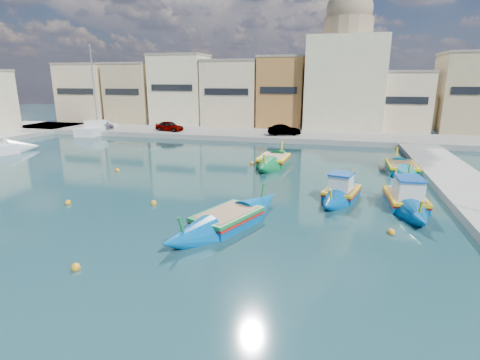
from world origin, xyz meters
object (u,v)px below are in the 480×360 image
at_px(luzzu_blue_cabin, 341,193).
at_px(luzzu_blue_south, 228,221).
at_px(yacht_midnorth, 3,149).
at_px(church_block, 345,70).
at_px(luzzu_green, 274,161).
at_px(luzzu_cyan_mid, 402,169).
at_px(yacht_north, 104,129).
at_px(luzzu_turquoise_cabin, 405,200).

bearing_deg(luzzu_blue_cabin, luzzu_blue_south, -132.25).
distance_m(luzzu_blue_south, yacht_midnorth, 29.85).
height_order(luzzu_blue_cabin, yacht_midnorth, yacht_midnorth).
height_order(church_block, yacht_midnorth, church_block).
relative_size(church_block, luzzu_green, 2.16).
bearing_deg(church_block, luzzu_cyan_mid, -78.82).
height_order(luzzu_green, yacht_midnorth, yacht_midnorth).
bearing_deg(luzzu_green, luzzu_cyan_mid, -1.01).
bearing_deg(yacht_north, luzzu_blue_cabin, -35.21).
relative_size(luzzu_cyan_mid, luzzu_blue_south, 0.97).
bearing_deg(luzzu_cyan_mid, luzzu_blue_south, -125.84).
bearing_deg(luzzu_blue_south, luzzu_blue_cabin, 47.75).
height_order(luzzu_green, yacht_north, yacht_north).
height_order(luzzu_cyan_mid, yacht_north, yacht_north).
bearing_deg(yacht_midnorth, luzzu_cyan_mid, 2.52).
bearing_deg(church_block, yacht_midnorth, -142.46).
distance_m(luzzu_cyan_mid, luzzu_green, 10.38).
xyz_separation_m(luzzu_blue_cabin, luzzu_green, (-5.69, 8.26, -0.02)).
relative_size(luzzu_blue_south, yacht_north, 0.73).
xyz_separation_m(luzzu_turquoise_cabin, luzzu_blue_cabin, (-3.63, 0.65, -0.03)).
height_order(luzzu_turquoise_cabin, yacht_midnorth, yacht_midnorth).
relative_size(luzzu_blue_cabin, yacht_midnorth, 0.68).
height_order(church_block, luzzu_green, church_block).
bearing_deg(luzzu_cyan_mid, luzzu_green, 178.99).
xyz_separation_m(luzzu_blue_cabin, yacht_north, (-32.23, 22.74, 0.18)).
bearing_deg(church_block, luzzu_blue_cabin, -90.07).
bearing_deg(luzzu_blue_south, luzzu_cyan_mid, 54.16).
distance_m(luzzu_blue_south, yacht_north, 39.31).
distance_m(luzzu_green, yacht_north, 30.23).
relative_size(church_block, yacht_midnorth, 1.72).
relative_size(luzzu_green, yacht_midnorth, 0.79).
xyz_separation_m(church_block, luzzu_blue_cabin, (-0.04, -31.58, -8.09)).
height_order(yacht_north, yacht_midnorth, yacht_north).
xyz_separation_m(church_block, luzzu_green, (-5.73, -23.32, -8.11)).
bearing_deg(luzzu_turquoise_cabin, luzzu_cyan_mid, 83.10).
bearing_deg(luzzu_turquoise_cabin, yacht_midnorth, 168.96).
bearing_deg(yacht_midnorth, yacht_north, 88.40).
bearing_deg(luzzu_blue_south, yacht_midnorth, 154.95).
xyz_separation_m(luzzu_cyan_mid, luzzu_green, (-10.37, 0.18, 0.02)).
distance_m(luzzu_turquoise_cabin, luzzu_blue_cabin, 3.68).
bearing_deg(luzzu_turquoise_cabin, luzzu_blue_cabin, 169.89).
relative_size(luzzu_cyan_mid, luzzu_green, 1.00).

